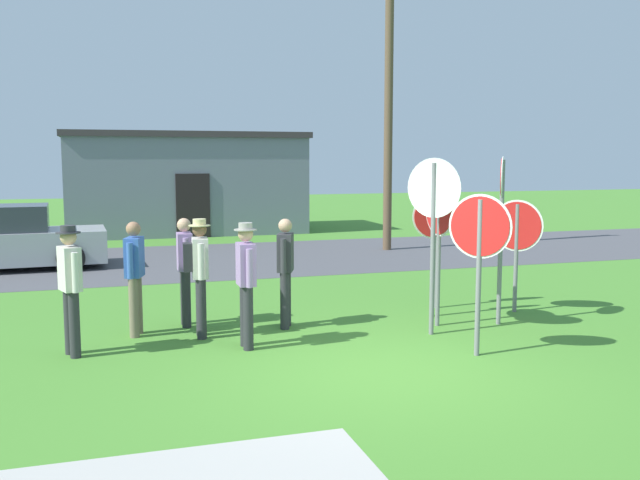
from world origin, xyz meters
name	(u,v)px	position (x,y,z in m)	size (l,w,h in m)	color
ground_plane	(380,372)	(0.00, 0.00, 0.00)	(80.00, 80.00, 0.00)	#47842D
street_asphalt	(232,259)	(0.00, 10.07, 0.00)	(60.00, 6.40, 0.01)	#4C4C51
building_background	(186,182)	(-0.35, 17.17, 1.75)	(8.15, 4.11, 3.48)	slate
utility_pole	(389,95)	(4.54, 10.53, 4.34)	(1.80, 0.24, 8.32)	brown
parked_car_on_street	(7,240)	(-5.35, 9.96, 0.69)	(4.37, 2.16, 1.51)	#A5A8AD
stop_sign_rear_left	(501,214)	(2.72, 1.74, 1.74)	(0.37, 0.52, 2.63)	slate
stop_sign_center_cluster	(439,231)	(1.76, 1.94, 1.50)	(0.09, 0.77, 2.19)	slate
stop_sign_far_back	(437,225)	(2.32, 3.11, 1.46)	(0.81, 0.16, 2.13)	slate
stop_sign_low_front	(479,245)	(1.50, 0.29, 1.47)	(0.57, 0.64, 2.15)	slate
stop_sign_leaning_left	(517,236)	(3.47, 2.44, 1.30)	(0.60, 0.65, 1.91)	slate
stop_sign_leaning_right	(433,213)	(1.43, 1.48, 1.82)	(0.51, 0.72, 2.61)	slate
stop_sign_nearest	(434,234)	(1.97, 2.53, 1.38)	(0.73, 0.13, 2.03)	slate
person_on_left	(285,267)	(-0.53, 2.54, 0.95)	(0.34, 0.54, 1.69)	#2D2D33
person_near_signs	(246,278)	(-1.34, 1.57, 0.98)	(0.31, 0.57, 1.74)	#2D2D33
person_in_teal	(135,272)	(-2.76, 2.73, 0.95)	(0.31, 0.55, 1.69)	#7A6B56
person_in_blue	(199,269)	(-1.88, 2.35, 1.01)	(0.41, 0.57, 1.74)	#2D2D33
person_in_dark_shirt	(70,283)	(-3.62, 1.88, 0.98)	(0.32, 0.54, 1.74)	#2D2D33
person_holding_notes	(185,266)	(-1.99, 3.10, 0.95)	(0.23, 0.57, 1.69)	#2D2D33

